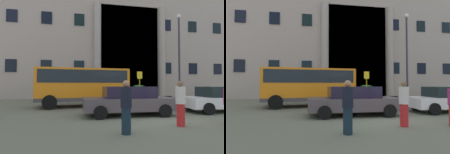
# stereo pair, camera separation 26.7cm
# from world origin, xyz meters

# --- Properties ---
(ground_plane) EXTENTS (80.00, 64.00, 0.12)m
(ground_plane) POSITION_xyz_m (0.00, 0.00, -0.06)
(ground_plane) COLOR #5D6350
(office_building_facade) EXTENTS (34.72, 9.66, 15.85)m
(office_building_facade) POSITION_xyz_m (0.01, 17.47, 7.92)
(office_building_facade) COLOR #A3968C
(office_building_facade) RESTS_ON ground_plane
(orange_minibus) EXTENTS (6.46, 3.20, 2.64)m
(orange_minibus) POSITION_xyz_m (-3.32, 5.50, 1.59)
(orange_minibus) COLOR orange
(orange_minibus) RESTS_ON ground_plane
(bus_stop_sign) EXTENTS (0.44, 0.08, 2.63)m
(bus_stop_sign) POSITION_xyz_m (1.49, 7.14, 1.63)
(bus_stop_sign) COLOR #9E9B12
(bus_stop_sign) RESTS_ON ground_plane
(hedge_planter_west) EXTENTS (1.65, 0.96, 1.34)m
(hedge_planter_west) POSITION_xyz_m (10.67, 10.50, 0.65)
(hedge_planter_west) COLOR #6E5F5C
(hedge_planter_west) RESTS_ON ground_plane
(hedge_planter_entrance_right) EXTENTS (1.95, 0.71, 1.41)m
(hedge_planter_entrance_right) POSITION_xyz_m (-3.98, 10.50, 0.68)
(hedge_planter_entrance_right) COLOR slate
(hedge_planter_entrance_right) RESTS_ON ground_plane
(hedge_planter_entrance_left) EXTENTS (1.88, 0.85, 1.48)m
(hedge_planter_entrance_left) POSITION_xyz_m (2.63, 10.68, 0.72)
(hedge_planter_entrance_left) COLOR #716160
(hedge_planter_entrance_left) RESTS_ON ground_plane
(parked_sedan_far) EXTENTS (4.58, 2.14, 1.42)m
(parked_sedan_far) POSITION_xyz_m (4.46, 1.36, 0.73)
(parked_sedan_far) COLOR white
(parked_sedan_far) RESTS_ON ground_plane
(white_taxi_kerbside) EXTENTS (4.55, 2.07, 1.45)m
(white_taxi_kerbside) POSITION_xyz_m (-1.16, 1.19, 0.74)
(white_taxi_kerbside) COLOR #4B4348
(white_taxi_kerbside) RESTS_ON ground_plane
(scooter_by_planter) EXTENTS (1.99, 0.55, 0.89)m
(scooter_by_planter) POSITION_xyz_m (2.01, 2.98, 0.46)
(scooter_by_planter) COLOR black
(scooter_by_planter) RESTS_ON ground_plane
(motorcycle_near_kerb) EXTENTS (2.00, 0.55, 0.89)m
(motorcycle_near_kerb) POSITION_xyz_m (-1.05, 3.25, 0.46)
(motorcycle_near_kerb) COLOR black
(motorcycle_near_kerb) RESTS_ON ground_plane
(pedestrian_man_crossing) EXTENTS (0.36, 0.36, 1.70)m
(pedestrian_man_crossing) POSITION_xyz_m (0.09, -1.61, 0.85)
(pedestrian_man_crossing) COLOR red
(pedestrian_man_crossing) RESTS_ON ground_plane
(pedestrian_woman_dark_dress) EXTENTS (0.36, 0.36, 1.70)m
(pedestrian_woman_dark_dress) POSITION_xyz_m (-2.21, -2.33, 0.86)
(pedestrian_woman_dark_dress) COLOR #12222D
(pedestrian_woman_dark_dress) RESTS_ON ground_plane
(lamppost_plaza_centre) EXTENTS (0.40, 0.40, 8.31)m
(lamppost_plaza_centre) POSITION_xyz_m (5.92, 8.41, 4.79)
(lamppost_plaza_centre) COLOR #35313E
(lamppost_plaza_centre) RESTS_ON ground_plane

